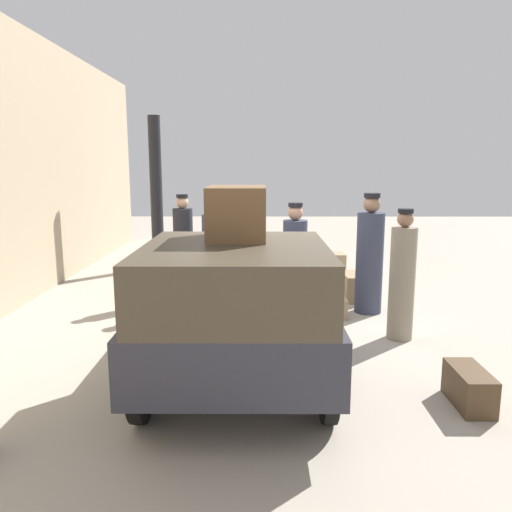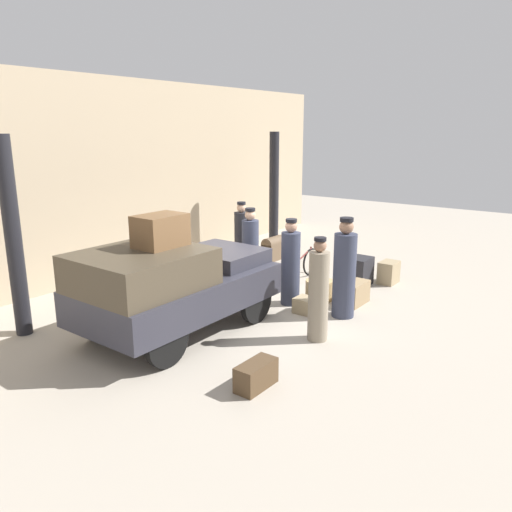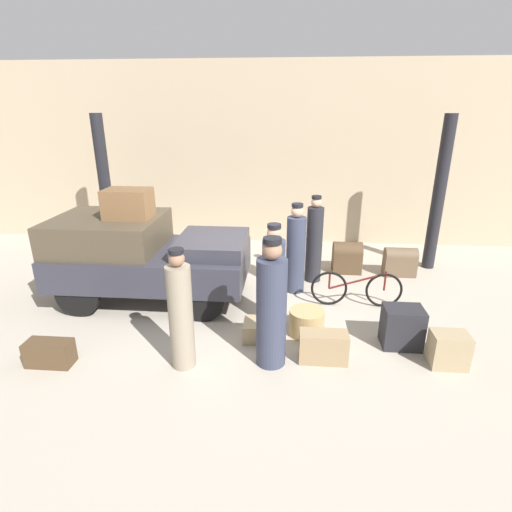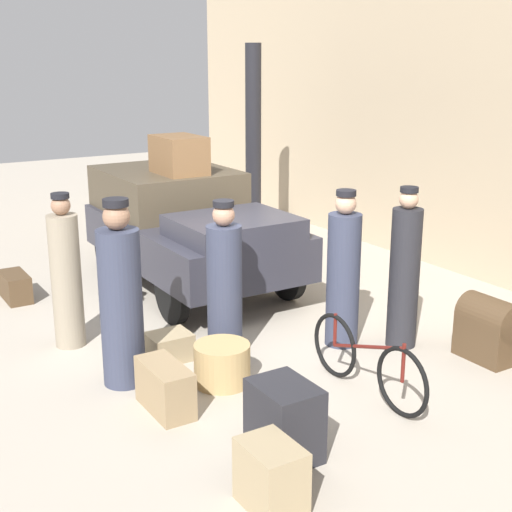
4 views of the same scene
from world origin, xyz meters
The scene contains 18 objects.
ground_plane centered at (0.00, 0.00, 0.00)m, with size 30.00×30.00×0.00m, color #A89E8E.
canopy_pillar_right centered at (3.93, 2.39, 1.65)m, with size 0.26×0.26×3.29m.
truck centered at (-1.89, 0.38, 0.87)m, with size 3.46×1.82×1.55m.
bicycle centered at (2.00, 0.31, 0.34)m, with size 1.62×0.04×0.69m.
wicker_basket centered at (1.08, -0.74, 0.20)m, with size 0.55×0.55×0.41m.
porter_with_bicycle centered at (0.91, 0.88, 0.80)m, with size 0.36×0.36×1.74m.
conductor_in_dark_uniform centered at (-0.65, -1.70, 0.79)m, with size 0.33×0.33×1.72m.
porter_carrying_trunk centered at (0.53, -0.39, 0.78)m, with size 0.37×0.37×1.70m.
porter_standing_middle centered at (1.28, 1.42, 0.83)m, with size 0.33×0.33×1.78m.
porter_lifting_near_truck centered at (0.55, -1.54, 0.84)m, with size 0.41×0.41×1.85m.
suitcase_small_leather centered at (1.29, -1.44, 0.22)m, with size 0.68×0.31×0.44m.
suitcase_black_upright centered at (2.48, -0.95, 0.31)m, with size 0.57×0.43×0.62m.
trunk_large_brown centered at (3.00, -1.41, 0.25)m, with size 0.49×0.35×0.49m.
suitcase_tan_flat centered at (3.15, 1.84, 0.32)m, with size 0.66×0.34×0.62m.
trunk_wicker_pale centered at (0.29, -0.93, 0.15)m, with size 0.37×0.45×0.29m.
trunk_barrel_dark centered at (2.05, 1.95, 0.35)m, with size 0.61×0.42×0.68m.
trunk_umber_medium centered at (-2.51, -1.84, 0.18)m, with size 0.63×0.30×0.36m.
trunk_on_truck_roof centered at (-2.08, 0.38, 1.80)m, with size 0.79×0.56×0.51m.
Camera 1 is at (-6.96, 0.17, 2.27)m, focal length 35.00 mm.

